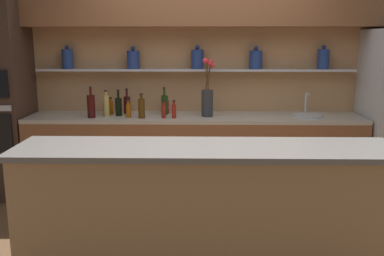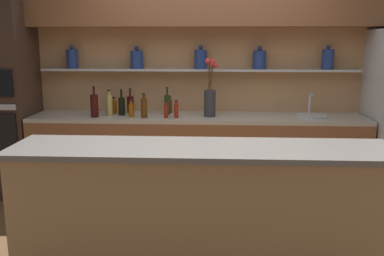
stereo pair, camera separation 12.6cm
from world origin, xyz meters
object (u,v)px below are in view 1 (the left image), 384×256
at_px(bottle_wine_1, 164,104).
at_px(bottle_sauce_11, 167,106).
at_px(sink_fixture, 308,114).
at_px(bottle_sauce_6, 174,110).
at_px(bottle_spirit_0, 141,108).
at_px(bottle_spirit_5, 106,105).
at_px(bottle_wine_10, 119,106).
at_px(bottle_sauce_7, 164,111).
at_px(flower_vase, 207,97).
at_px(bottle_sauce_9, 111,107).
at_px(bottle_wine_3, 91,106).
at_px(bottle_sauce_4, 128,110).
at_px(bottle_wine_2, 127,104).
at_px(bottle_sauce_8, 105,107).

bearing_deg(bottle_wine_1, bottle_sauce_11, 78.48).
relative_size(sink_fixture, bottle_sauce_6, 1.74).
relative_size(bottle_spirit_0, bottle_spirit_5, 0.93).
bearing_deg(sink_fixture, bottle_wine_10, -179.53).
bearing_deg(bottle_sauce_7, bottle_sauce_11, 88.38).
height_order(flower_vase, bottle_sauce_9, flower_vase).
distance_m(bottle_wine_10, bottle_sauce_11, 0.55).
height_order(bottle_wine_3, bottle_sauce_6, bottle_wine_3).
height_order(bottle_wine_1, bottle_sauce_9, bottle_wine_1).
bearing_deg(bottle_sauce_6, bottle_spirit_0, 179.96).
bearing_deg(bottle_sauce_6, bottle_sauce_4, 176.01).
bearing_deg(bottle_wine_2, bottle_sauce_8, 169.27).
relative_size(bottle_spirit_0, bottle_sauce_11, 1.34).
bearing_deg(bottle_spirit_0, bottle_sauce_4, 166.91).
relative_size(bottle_sauce_8, bottle_sauce_11, 0.84).
height_order(sink_fixture, bottle_spirit_5, bottle_spirit_5).
bearing_deg(bottle_sauce_6, bottle_spirit_5, 172.22).
bearing_deg(sink_fixture, bottle_sauce_9, 177.63).
distance_m(bottle_wine_3, bottle_sauce_7, 0.78).
distance_m(sink_fixture, bottle_sauce_8, 2.29).
bearing_deg(bottle_wine_3, bottle_sauce_7, -0.96).
bearing_deg(bottle_sauce_7, flower_vase, 13.69).
bearing_deg(bottle_spirit_5, bottle_spirit_0, -14.27).
distance_m(bottle_wine_3, bottle_sauce_8, 0.33).
xyz_separation_m(bottle_spirit_0, bottle_wine_2, (-0.20, 0.28, -0.01)).
xyz_separation_m(bottle_spirit_5, bottle_sauce_6, (0.75, -0.10, -0.04)).
bearing_deg(bottle_wine_2, bottle_sauce_7, -32.57).
bearing_deg(bottle_sauce_8, bottle_sauce_11, -0.95).
height_order(bottle_sauce_6, bottle_wine_10, bottle_wine_10).
height_order(flower_vase, bottle_sauce_7, flower_vase).
relative_size(bottle_sauce_4, bottle_spirit_5, 0.66).
xyz_separation_m(bottle_wine_3, bottle_sauce_11, (0.79, 0.31, -0.04)).
distance_m(bottle_wine_3, bottle_sauce_6, 0.89).
xyz_separation_m(bottle_wine_2, bottle_sauce_9, (-0.18, -0.03, -0.03)).
bearing_deg(bottle_sauce_6, bottle_sauce_7, 178.87).
bearing_deg(bottle_spirit_0, bottle_sauce_7, 0.46).
relative_size(bottle_wine_3, bottle_wine_10, 1.17).
distance_m(bottle_spirit_5, bottle_sauce_8, 0.25).
xyz_separation_m(bottle_spirit_0, bottle_sauce_8, (-0.47, 0.33, -0.04)).
xyz_separation_m(bottle_spirit_0, bottle_spirit_5, (-0.40, 0.10, 0.01)).
relative_size(bottle_wine_3, bottle_sauce_4, 1.78).
distance_m(bottle_wine_2, bottle_wine_3, 0.43).
bearing_deg(bottle_sauce_11, bottle_wine_10, -161.07).
xyz_separation_m(flower_vase, bottle_wine_2, (-0.91, 0.17, -0.11)).
height_order(flower_vase, bottle_wine_2, flower_vase).
xyz_separation_m(bottle_spirit_5, bottle_sauce_11, (0.65, 0.22, -0.04)).
bearing_deg(bottle_spirit_0, bottle_spirit_5, 165.73).
distance_m(bottle_sauce_4, bottle_sauce_8, 0.44).
height_order(bottle_sauce_7, bottle_wine_10, bottle_wine_10).
distance_m(bottle_wine_1, bottle_wine_3, 0.80).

